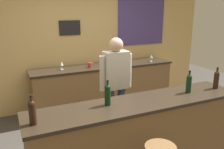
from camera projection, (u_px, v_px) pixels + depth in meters
The scene contains 11 objects.
back_wall at pixel (81, 39), 4.92m from camera, with size 6.00×0.09×2.80m.
bar_counter at pixel (139, 135), 3.03m from camera, with size 2.79×0.60×0.92m.
side_counter at pixel (105, 86), 4.99m from camera, with size 2.99×0.56×0.90m.
bartender at pixel (116, 83), 3.58m from camera, with size 0.52×0.21×1.62m.
wine_bottle_a at pixel (32, 112), 2.29m from camera, with size 0.07×0.07×0.31m.
wine_bottle_b at pixel (108, 94), 2.76m from camera, with size 0.07×0.07×0.31m.
wine_bottle_c at pixel (189, 83), 3.19m from camera, with size 0.07×0.07×0.31m.
wine_bottle_d at pixel (216, 79), 3.37m from camera, with size 0.07×0.07×0.31m.
wine_glass_a at pixel (62, 64), 4.51m from camera, with size 0.07×0.07×0.16m.
wine_glass_b at pixel (151, 57), 5.21m from camera, with size 0.07×0.07×0.16m.
coffee_mug at pixel (90, 65), 4.69m from camera, with size 0.12×0.08×0.09m.
Camera 1 is at (-1.47, -2.72, 2.01)m, focal length 38.17 mm.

